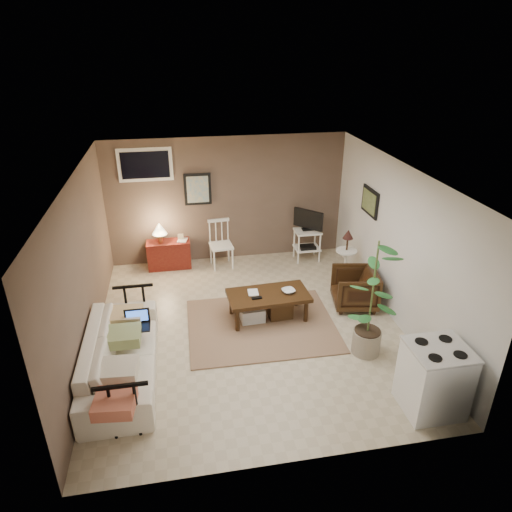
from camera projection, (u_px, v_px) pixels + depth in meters
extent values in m
plane|color=#C1B293|center=(249.00, 327.00, 6.97)|extent=(5.00, 5.00, 0.00)
cube|color=black|center=(198.00, 189.00, 8.44)|extent=(0.50, 0.03, 0.60)
cube|color=black|center=(370.00, 202.00, 7.59)|extent=(0.03, 0.60, 0.45)
cube|color=white|center=(145.00, 165.00, 8.08)|extent=(0.96, 0.03, 0.60)
cube|color=#967257|center=(261.00, 325.00, 6.99)|extent=(2.24, 1.81, 0.02)
cube|color=#341C0E|center=(268.00, 295.00, 7.00)|extent=(1.28, 0.71, 0.06)
cylinder|color=#341C0E|center=(237.00, 320.00, 6.77)|extent=(0.07, 0.07, 0.39)
cylinder|color=#341C0E|center=(306.00, 311.00, 7.00)|extent=(0.07, 0.07, 0.39)
cylinder|color=#341C0E|center=(231.00, 304.00, 7.19)|extent=(0.07, 0.07, 0.39)
cylinder|color=#341C0E|center=(296.00, 296.00, 7.42)|extent=(0.07, 0.07, 0.39)
cube|color=black|center=(257.00, 298.00, 6.85)|extent=(0.16, 0.06, 0.02)
cube|color=#4A361A|center=(280.00, 309.00, 7.16)|extent=(0.38, 0.33, 0.27)
cube|color=silver|center=(252.00, 314.00, 7.07)|extent=(0.38, 0.33, 0.23)
imported|color=white|center=(120.00, 348.00, 5.81)|extent=(0.64, 2.18, 0.85)
cube|color=black|center=(138.00, 328.00, 6.09)|extent=(0.34, 0.23, 0.02)
cube|color=black|center=(137.00, 316.00, 6.15)|extent=(0.34, 0.02, 0.21)
cube|color=blue|center=(137.00, 316.00, 6.14)|extent=(0.28, 0.00, 0.17)
cube|color=maroon|center=(169.00, 254.00, 8.66)|extent=(0.80, 0.36, 0.54)
cylinder|color=#9D653C|center=(160.00, 238.00, 8.45)|extent=(0.09, 0.09, 0.18)
cone|color=#FFF0B7|center=(159.00, 229.00, 8.37)|extent=(0.27, 0.27, 0.21)
cube|color=tan|center=(181.00, 237.00, 8.57)|extent=(0.11, 0.02, 0.13)
cube|color=white|center=(221.00, 246.00, 8.63)|extent=(0.45, 0.45, 0.04)
cylinder|color=white|center=(214.00, 261.00, 8.53)|extent=(0.04, 0.04, 0.41)
cylinder|color=white|center=(233.00, 259.00, 8.61)|extent=(0.04, 0.04, 0.41)
cylinder|color=white|center=(211.00, 254.00, 8.83)|extent=(0.04, 0.04, 0.41)
cylinder|color=white|center=(229.00, 252.00, 8.92)|extent=(0.04, 0.04, 0.41)
cube|color=white|center=(218.00, 220.00, 8.59)|extent=(0.41, 0.08, 0.06)
cube|color=white|center=(308.00, 231.00, 8.82)|extent=(0.49, 0.40, 0.04)
cube|color=white|center=(307.00, 248.00, 8.98)|extent=(0.49, 0.40, 0.03)
cylinder|color=white|center=(299.00, 249.00, 8.77)|extent=(0.03, 0.03, 0.62)
cylinder|color=white|center=(320.00, 248.00, 8.83)|extent=(0.03, 0.03, 0.62)
cylinder|color=white|center=(294.00, 242.00, 9.06)|extent=(0.03, 0.03, 0.62)
cylinder|color=white|center=(315.00, 241.00, 9.13)|extent=(0.03, 0.03, 0.62)
cube|color=black|center=(308.00, 229.00, 8.80)|extent=(0.22, 0.12, 0.03)
cube|color=black|center=(308.00, 219.00, 8.71)|extent=(0.46, 0.48, 0.37)
cube|color=#F1AB5E|center=(308.00, 219.00, 8.71)|extent=(0.37, 0.39, 0.30)
cube|color=black|center=(307.00, 248.00, 8.93)|extent=(0.31, 0.22, 0.09)
cylinder|color=white|center=(344.00, 279.00, 8.32)|extent=(0.26, 0.26, 0.03)
cylinder|color=white|center=(345.00, 265.00, 8.20)|extent=(0.05, 0.05, 0.55)
cylinder|color=white|center=(347.00, 251.00, 8.07)|extent=(0.37, 0.37, 0.03)
cylinder|color=#321E0E|center=(347.00, 244.00, 8.01)|extent=(0.03, 0.03, 0.24)
cone|color=#371A16|center=(348.00, 234.00, 7.93)|extent=(0.18, 0.18, 0.17)
imported|color=#321E0E|center=(355.00, 287.00, 7.37)|extent=(0.74, 0.78, 0.70)
cylinder|color=gray|center=(366.00, 342.00, 6.34)|extent=(0.39, 0.39, 0.35)
cylinder|color=#4C602D|center=(373.00, 288.00, 5.97)|extent=(0.03, 0.03, 1.35)
cube|color=white|center=(434.00, 380.00, 5.28)|extent=(0.65, 0.61, 0.84)
cube|color=silver|center=(440.00, 349.00, 5.09)|extent=(0.67, 0.62, 0.03)
cylinder|color=black|center=(435.00, 358.00, 4.93)|extent=(0.15, 0.15, 0.01)
cylinder|color=black|center=(460.00, 355.00, 4.97)|extent=(0.15, 0.15, 0.01)
cylinder|color=black|center=(422.00, 341.00, 5.19)|extent=(0.15, 0.15, 0.01)
cylinder|color=black|center=(446.00, 339.00, 5.24)|extent=(0.15, 0.15, 0.01)
imported|color=#341C0E|center=(289.00, 287.00, 6.99)|extent=(0.20, 0.09, 0.20)
imported|color=#341C0E|center=(248.00, 287.00, 6.95)|extent=(0.16, 0.02, 0.21)
imported|color=#341C0E|center=(178.00, 235.00, 8.53)|extent=(0.17, 0.06, 0.23)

